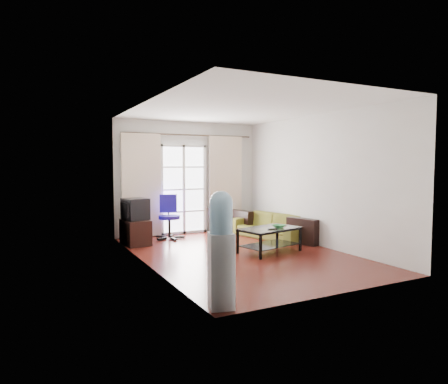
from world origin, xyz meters
The scene contains 20 objects.
floor centered at (0.00, 0.00, 0.00)m, with size 5.20×5.20×0.00m, color #5A1D15.
ceiling centered at (0.00, 0.00, 2.70)m, with size 5.20×5.20×0.00m, color white.
wall_back centered at (0.00, 2.60, 1.35)m, with size 3.60×0.02×2.70m, color silver.
wall_front centered at (0.00, -2.60, 1.35)m, with size 3.60×0.02×2.70m, color silver.
wall_left centered at (-1.80, 0.00, 1.35)m, with size 0.02×5.20×2.70m, color silver.
wall_right centered at (1.80, 0.00, 1.35)m, with size 0.02×5.20×2.70m, color silver.
french_door centered at (-0.15, 2.54, 1.07)m, with size 1.16×0.06×2.15m.
curtain_rod centered at (0.00, 2.50, 2.38)m, with size 0.04×0.04×3.30m, color #4C3F2D.
curtain_left centered at (-1.20, 2.48, 1.20)m, with size 0.90×0.07×2.35m, color beige.
curtain_right centered at (0.95, 2.48, 1.20)m, with size 0.90×0.07×2.35m, color beige.
radiator centered at (0.80, 2.50, 0.33)m, with size 0.64×0.12×0.64m, color gray.
sofa centered at (1.39, 1.16, 0.27)m, with size 1.17×2.00×0.55m, color brown.
coffee_table centered at (0.55, -0.12, 0.30)m, with size 1.28×0.91×0.47m.
bowl centered at (0.72, -0.19, 0.50)m, with size 0.28×0.28×0.06m, color #308548.
book centered at (0.82, 0.05, 0.48)m, with size 0.19×0.24×0.02m, color #B42A16.
remote centered at (0.49, -0.31, 0.48)m, with size 0.18×0.05×0.02m, color black.
tv_stand centered at (-1.54, 1.77, 0.26)m, with size 0.47×0.71×0.52m, color black.
crt_tv centered at (-1.53, 1.83, 0.74)m, with size 0.57×0.57×0.45m.
task_chair centered at (-0.69, 2.08, 0.29)m, with size 0.82×0.82×0.99m.
water_cooler centered at (-1.60, -2.35, 0.72)m, with size 0.34×0.34×1.38m.
Camera 1 is at (-3.65, -6.43, 1.68)m, focal length 32.00 mm.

